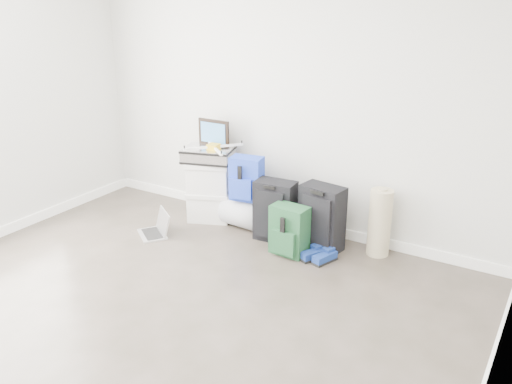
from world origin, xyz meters
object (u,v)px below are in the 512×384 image
Objects in this scene: duffel_bag at (248,213)px; boxes_stack at (210,190)px; large_suitcase at (275,211)px; carry_on at (321,218)px; laptop at (157,229)px; briefcase at (209,155)px.

boxes_stack is at bearing -175.88° from duffel_bag.
boxes_stack is at bearing 168.57° from large_suitcase.
carry_on reaches higher than laptop.
duffel_bag is 0.85m from carry_on.
laptop is at bearing -158.91° from large_suitcase.
briefcase is at bearing 105.24° from laptop.
boxes_stack is 1.31m from carry_on.
boxes_stack is 1.03× the size of carry_on.
briefcase is 0.92m from laptop.
laptop is (-1.06, -0.52, -0.24)m from large_suitcase.
carry_on is (1.31, -0.05, -0.40)m from briefcase.
laptop is at bearing -151.33° from carry_on.
briefcase reaches higher than boxes_stack.
briefcase is at bearing -175.88° from duffel_bag.
duffel_bag is at bearing -17.43° from briefcase.
large_suitcase is at bearing -10.45° from duffel_bag.
laptop is (-0.69, -0.61, -0.10)m from duffel_bag.
duffel_bag is (0.47, -0.00, -0.16)m from boxes_stack.
boxes_stack reaches higher than duffel_bag.
large_suitcase is at bearing -29.44° from boxes_stack.
boxes_stack is 0.84m from large_suitcase.
large_suitcase is 1.20m from laptop.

